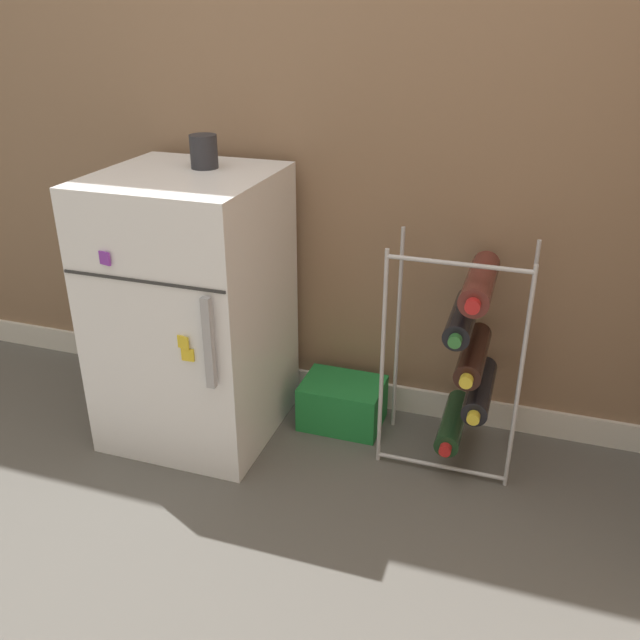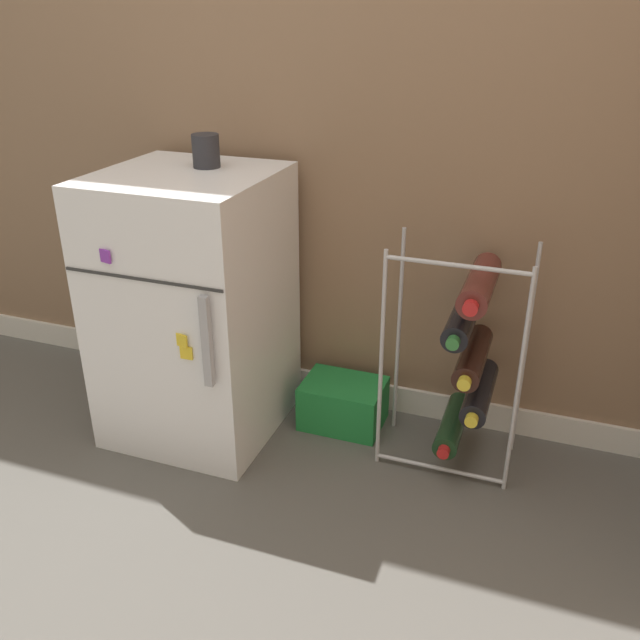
% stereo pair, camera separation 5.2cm
% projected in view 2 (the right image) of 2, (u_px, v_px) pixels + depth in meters
% --- Properties ---
extents(ground_plane, '(14.00, 14.00, 0.00)m').
position_uv_depth(ground_plane, '(268.00, 527.00, 1.78)').
color(ground_plane, '#56544F').
extents(wall_back, '(7.07, 0.07, 2.50)m').
position_uv_depth(wall_back, '(358.00, 7.00, 1.85)').
color(wall_back, '#84664C').
rests_on(wall_back, ground_plane).
extents(mini_fridge, '(0.49, 0.53, 0.82)m').
position_uv_depth(mini_fridge, '(195.00, 307.00, 2.06)').
color(mini_fridge, white).
rests_on(mini_fridge, ground_plane).
extents(wine_rack, '(0.38, 0.33, 0.67)m').
position_uv_depth(wine_rack, '(469.00, 353.00, 1.89)').
color(wine_rack, '#B2B2B7').
rests_on(wine_rack, ground_plane).
extents(soda_box, '(0.26, 0.19, 0.15)m').
position_uv_depth(soda_box, '(343.00, 403.00, 2.19)').
color(soda_box, '#1E7F38').
rests_on(soda_box, ground_plane).
extents(fridge_top_cup, '(0.08, 0.08, 0.09)m').
position_uv_depth(fridge_top_cup, '(206.00, 151.00, 1.93)').
color(fridge_top_cup, '#28282D').
rests_on(fridge_top_cup, mini_fridge).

